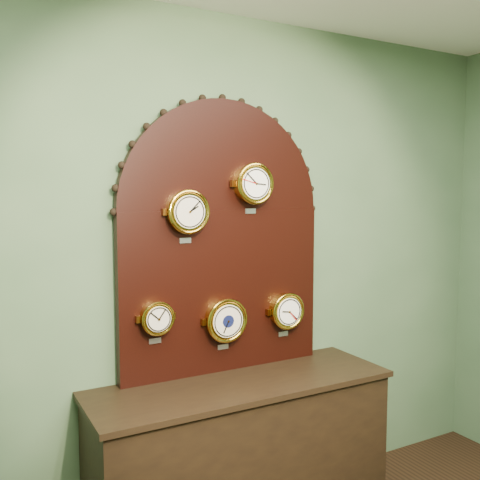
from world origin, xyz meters
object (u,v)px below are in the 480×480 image
hygrometer (157,318)px  tide_clock (286,311)px  barometer (226,320)px  display_board (223,229)px  shop_counter (242,459)px  arabic_clock (253,184)px  roman_clock (187,212)px

hygrometer → tide_clock: size_ratio=0.86×
hygrometer → barometer: (0.40, -0.00, -0.06)m
display_board → shop_counter: bearing=-90.0°
display_board → arabic_clock: 0.30m
display_board → hygrometer: (-0.41, -0.07, -0.44)m
barometer → hygrometer: bearing=179.7°
display_board → hygrometer: bearing=-171.0°
roman_clock → shop_counter: bearing=-32.8°
hygrometer → roman_clock: bearing=-0.5°
shop_counter → roman_clock: (-0.24, 0.15, 1.33)m
display_board → roman_clock: 0.27m
shop_counter → display_board: 1.25m
shop_counter → roman_clock: size_ratio=5.65×
barometer → tide_clock: barometer is taller
roman_clock → arabic_clock: size_ratio=1.01×
barometer → tide_clock: size_ratio=1.10×
display_board → roman_clock: bearing=-164.3°
shop_counter → tide_clock: 0.84m
shop_counter → hygrometer: 0.90m
hygrometer → shop_counter: bearing=-20.5°
barometer → display_board: bearing=75.4°
tide_clock → shop_counter: bearing=-158.1°
arabic_clock → hygrometer: size_ratio=1.22×
roman_clock → tide_clock: size_ratio=1.06×
shop_counter → roman_clock: bearing=147.2°
roman_clock → barometer: (0.22, -0.00, -0.60)m
shop_counter → tide_clock: (0.38, 0.15, 0.74)m
shop_counter → roman_clock: roman_clock is taller
tide_clock → display_board: bearing=170.1°
roman_clock → hygrometer: size_ratio=1.23×
arabic_clock → tide_clock: 0.77m
display_board → tide_clock: display_board is taller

